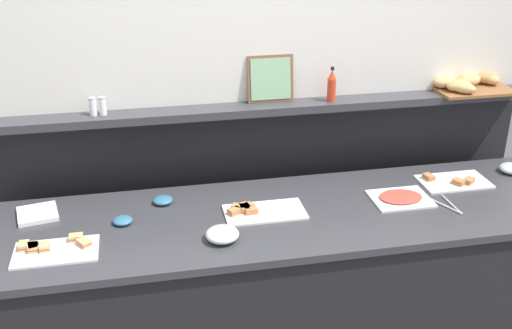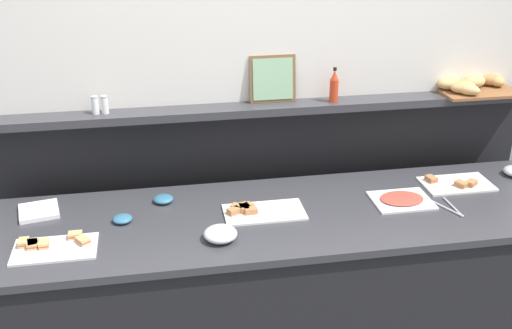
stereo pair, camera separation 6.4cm
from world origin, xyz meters
name	(u,v)px [view 1 (the left image)]	position (x,y,z in m)	size (l,w,h in m)	color
ground_plane	(263,294)	(0.00, 0.60, 0.00)	(12.00, 12.00, 0.00)	#4C4C51
buffet_counter	(289,293)	(0.00, 0.00, 0.44)	(2.69, 0.74, 0.88)	black
back_ledge_unit	(265,202)	(0.00, 0.54, 0.66)	(2.78, 0.22, 1.25)	black
sandwich_platter_rear	(258,211)	(-0.15, 0.03, 0.89)	(0.36, 0.20, 0.04)	white
sandwich_platter_side	(453,181)	(0.87, 0.14, 0.89)	(0.34, 0.21, 0.04)	white
sandwich_platter_front	(54,249)	(-1.02, -0.13, 0.89)	(0.33, 0.20, 0.04)	white
cold_cuts_platter	(400,198)	(0.54, 0.02, 0.89)	(0.27, 0.22, 0.02)	white
glass_bowl_large	(222,235)	(-0.34, -0.17, 0.91)	(0.14, 0.14, 0.06)	silver
glass_bowl_medium	(511,169)	(1.22, 0.19, 0.90)	(0.12, 0.12, 0.05)	silver
condiment_bowl_red	(163,200)	(-0.56, 0.21, 0.90)	(0.09, 0.09, 0.03)	teal
condiment_bowl_cream	(123,220)	(-0.75, 0.05, 0.90)	(0.09, 0.09, 0.03)	teal
serving_tongs	(449,206)	(0.73, -0.09, 0.89)	(0.09, 0.19, 0.01)	#B7BABF
napkin_stack	(38,214)	(-1.12, 0.20, 0.89)	(0.17, 0.17, 0.02)	white
hot_sauce_bottle	(332,86)	(0.31, 0.45, 1.32)	(0.04, 0.04, 0.18)	red
salt_shaker	(93,107)	(-0.85, 0.47, 1.29)	(0.03, 0.03, 0.09)	white
pepper_shaker	(102,106)	(-0.80, 0.47, 1.29)	(0.03, 0.03, 0.09)	white
bread_basket	(465,83)	(1.06, 0.48, 1.28)	(0.42, 0.29, 0.08)	brown
framed_picture	(270,79)	(0.01, 0.51, 1.36)	(0.23, 0.05, 0.23)	brown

